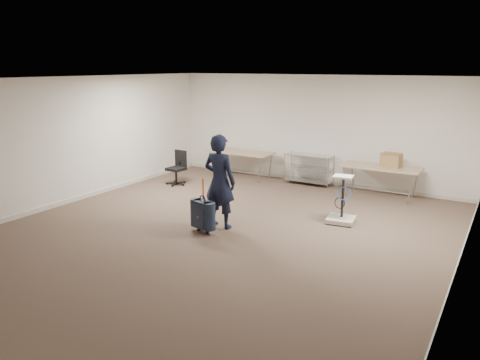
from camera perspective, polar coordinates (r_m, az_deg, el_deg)
The scene contains 10 objects.
ground at distance 8.79m, azimuth -2.30°, elevation -6.38°, with size 9.00×9.00×0.00m, color #4F3B30.
room_shell at distance 9.89m, azimuth 2.05°, elevation -3.73°, with size 8.00×9.00×9.00m.
folding_table_left at distance 12.82m, azimuth 0.13°, elevation 3.26°, with size 1.80×0.75×0.73m.
folding_table_right at distance 11.41m, azimuth 16.80°, elevation 1.32°, with size 1.80×0.75×0.73m.
wire_shelf at distance 12.26m, azimuth 8.40°, elevation 1.48°, with size 1.22×0.47×0.80m.
person at distance 8.82m, azimuth -2.50°, elevation -0.17°, with size 0.66×0.43×1.80m, color black.
suitcase at distance 8.68m, azimuth -4.56°, elevation -4.23°, with size 0.41×0.29×1.03m.
office_chair at distance 12.28m, azimuth -7.67°, elevation 0.70°, with size 0.53×0.53×0.88m.
equipment_cart at distance 9.44m, azimuth 12.26°, elevation -3.65°, with size 0.58×0.58×0.95m.
cardboard_box at distance 11.39m, azimuth 17.95°, elevation 2.32°, with size 0.43×0.32×0.32m, color #A4704C.
Camera 1 is at (4.50, -6.91, 3.04)m, focal length 35.00 mm.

